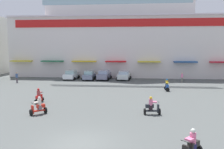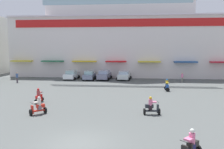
# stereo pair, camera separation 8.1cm
# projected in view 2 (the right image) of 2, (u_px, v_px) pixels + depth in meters

# --- Properties ---
(ground_plane) EXTENTS (128.00, 128.00, 0.00)m
(ground_plane) POSITION_uv_depth(u_px,v_px,m) (106.00, 97.00, 26.67)
(ground_plane) COLOR #515552
(colonial_building) EXTENTS (41.29, 14.80, 20.17)m
(colonial_building) POSITION_uv_depth(u_px,v_px,m) (120.00, 31.00, 47.79)
(colonial_building) COLOR silver
(colonial_building) RESTS_ON ground
(parked_car_0) EXTENTS (2.40, 4.48, 1.59)m
(parked_car_0) POSITION_uv_depth(u_px,v_px,m) (72.00, 75.00, 41.83)
(parked_car_0) COLOR white
(parked_car_0) RESTS_ON ground
(parked_car_1) EXTENTS (2.33, 4.14, 1.54)m
(parked_car_1) POSITION_uv_depth(u_px,v_px,m) (89.00, 75.00, 41.20)
(parked_car_1) COLOR slate
(parked_car_1) RESTS_ON ground
(parked_car_2) EXTENTS (2.56, 4.54, 1.60)m
(parked_car_2) POSITION_uv_depth(u_px,v_px,m) (104.00, 75.00, 41.39)
(parked_car_2) COLOR slate
(parked_car_2) RESTS_ON ground
(parked_car_3) EXTENTS (2.63, 4.00, 1.50)m
(parked_car_3) POSITION_uv_depth(u_px,v_px,m) (124.00, 75.00, 41.08)
(parked_car_3) COLOR silver
(parked_car_3) RESTS_ON ground
(scooter_rider_0) EXTENTS (1.37, 1.41, 1.50)m
(scooter_rider_0) POSITION_uv_depth(u_px,v_px,m) (191.00, 146.00, 12.01)
(scooter_rider_0) COLOR black
(scooter_rider_0) RESTS_ON ground
(scooter_rider_1) EXTENTS (1.36, 1.31, 1.51)m
(scooter_rider_1) POSITION_uv_depth(u_px,v_px,m) (38.00, 107.00, 19.84)
(scooter_rider_1) COLOR black
(scooter_rider_1) RESTS_ON ground
(scooter_rider_2) EXTENTS (0.55, 1.38, 1.52)m
(scooter_rider_2) POSITION_uv_depth(u_px,v_px,m) (39.00, 97.00, 23.93)
(scooter_rider_2) COLOR black
(scooter_rider_2) RESTS_ON ground
(scooter_rider_4) EXTENTS (0.55, 1.38, 1.56)m
(scooter_rider_4) POSITION_uv_depth(u_px,v_px,m) (167.00, 86.00, 30.70)
(scooter_rider_4) COLOR black
(scooter_rider_4) RESTS_ON ground
(scooter_rider_5) EXTENTS (1.41, 0.65, 1.54)m
(scooter_rider_5) POSITION_uv_depth(u_px,v_px,m) (152.00, 107.00, 19.76)
(scooter_rider_5) COLOR black
(scooter_rider_5) RESTS_ON ground
(pedestrian_0) EXTENTS (0.43, 0.43, 1.67)m
(pedestrian_0) POSITION_uv_depth(u_px,v_px,m) (17.00, 77.00, 37.90)
(pedestrian_0) COLOR #4B3E49
(pedestrian_0) RESTS_ON ground
(pedestrian_1) EXTENTS (0.43, 0.43, 1.57)m
(pedestrian_1) POSITION_uv_depth(u_px,v_px,m) (182.00, 77.00, 38.10)
(pedestrian_1) COLOR slate
(pedestrian_1) RESTS_ON ground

